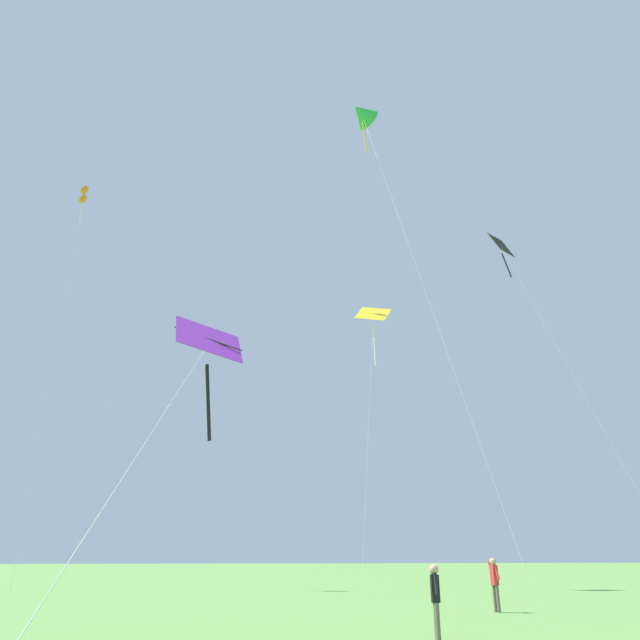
{
  "coord_description": "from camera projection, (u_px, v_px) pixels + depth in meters",
  "views": [
    {
      "loc": [
        -2.48,
        -3.28,
        1.7
      ],
      "look_at": [
        5.54,
        29.0,
        14.62
      ],
      "focal_mm": 34.39,
      "sensor_mm": 36.0,
      "label": 1
    }
  ],
  "objects": [
    {
      "name": "kite_orange_box",
      "position": [
        83.0,
        199.0,
        45.75
      ],
      "size": [
        1.21,
        7.34,
        27.82
      ],
      "color": "orange",
      "rests_on": "ground_plane"
    },
    {
      "name": "kite_yellow_diamond",
      "position": [
        373.0,
        327.0,
        41.84
      ],
      "size": [
        4.92,
        8.25,
        18.3
      ],
      "color": "yellow",
      "rests_on": "ground_plane"
    },
    {
      "name": "person_near_tree",
      "position": [
        495.0,
        579.0,
        20.67
      ],
      "size": [
        0.23,
        0.55,
        1.69
      ],
      "color": "#665B4C",
      "rests_on": "ground_plane"
    },
    {
      "name": "kite_green_small",
      "position": [
        362.0,
        114.0,
        37.07
      ],
      "size": [
        2.54,
        11.81,
        27.7
      ],
      "color": "green",
      "rests_on": "ground_plane"
    },
    {
      "name": "kite_black_large",
      "position": [
        505.0,
        254.0,
        47.98
      ],
      "size": [
        4.95,
        9.74,
        25.66
      ],
      "color": "black",
      "rests_on": "ground_plane"
    },
    {
      "name": "person_with_spool",
      "position": [
        435.0,
        594.0,
        13.64
      ],
      "size": [
        0.22,
        0.5,
        1.56
      ],
      "color": "#665B4C",
      "rests_on": "ground_plane"
    },
    {
      "name": "kite_purple_streamer",
      "position": [
        207.0,
        356.0,
        15.11
      ],
      "size": [
        3.03,
        11.22,
        7.52
      ],
      "color": "purple",
      "rests_on": "ground_plane"
    }
  ]
}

